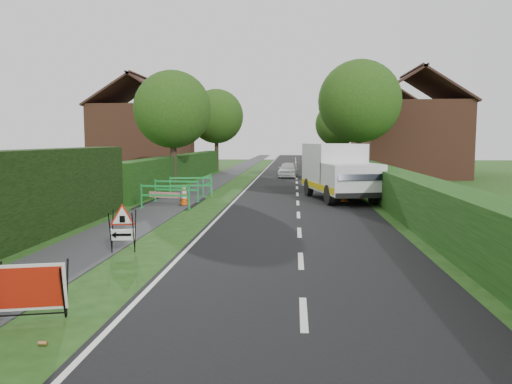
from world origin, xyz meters
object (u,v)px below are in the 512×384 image
object	(u,v)px
red_rect_sign	(30,288)
triangle_sign	(121,225)
hatchback_car	(288,170)
works_van	(338,170)

from	to	relation	value
red_rect_sign	triangle_sign	world-z (taller)	triangle_sign
triangle_sign	hatchback_car	world-z (taller)	hatchback_car
triangle_sign	works_van	bearing A→B (deg)	53.18
red_rect_sign	triangle_sign	size ratio (longest dim) A/B	1.12
red_rect_sign	hatchback_car	distance (m)	29.99
red_rect_sign	works_van	xyz separation A→B (m)	(6.05, 16.12, 0.86)
hatchback_car	works_van	bearing A→B (deg)	-75.49
red_rect_sign	works_van	world-z (taller)	works_van
triangle_sign	hatchback_car	bearing A→B (deg)	73.09
red_rect_sign	works_van	size ratio (longest dim) A/B	0.19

